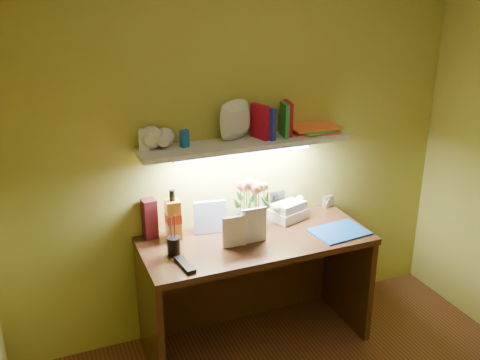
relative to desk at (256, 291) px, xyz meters
name	(u,v)px	position (x,y,z in m)	size (l,w,h in m)	color
desk	(256,291)	(0.00, 0.00, 0.00)	(1.40, 0.60, 0.75)	#37230F
flower_bouquet	(252,205)	(0.03, 0.13, 0.54)	(0.20, 0.20, 0.32)	#080939
telephone	(288,209)	(0.31, 0.18, 0.44)	(0.22, 0.17, 0.13)	white
desk_clock	(328,201)	(0.65, 0.25, 0.41)	(0.08, 0.04, 0.08)	silver
whisky_bottle	(173,215)	(-0.46, 0.18, 0.53)	(0.08, 0.08, 0.32)	#B1721B
whisky_box	(150,219)	(-0.59, 0.25, 0.50)	(0.08, 0.08, 0.25)	#54121A
pen_cup	(173,240)	(-0.52, -0.01, 0.47)	(0.08, 0.08, 0.18)	black
art_card	(210,217)	(-0.23, 0.19, 0.47)	(0.20, 0.04, 0.20)	silver
tv_remote	(185,265)	(-0.50, -0.16, 0.39)	(0.05, 0.19, 0.02)	black
blue_folder	(339,232)	(0.51, -0.12, 0.38)	(0.33, 0.24, 0.01)	blue
desk_book_a	(222,233)	(-0.24, -0.05, 0.47)	(0.15, 0.02, 0.20)	white
desk_book_b	(241,227)	(-0.12, -0.04, 0.49)	(0.16, 0.02, 0.22)	silver
wall_shelf	(244,137)	(-0.01, 0.18, 0.97)	(1.31, 0.32, 0.24)	silver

